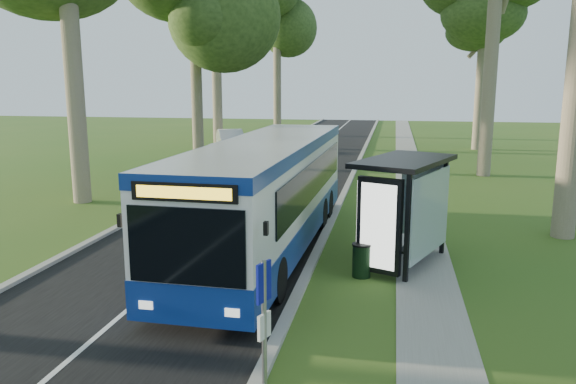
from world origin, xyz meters
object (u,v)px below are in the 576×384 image
bus_shelter (410,193)px  litter_bin (362,260)px  car_white (217,153)px  car_silver (231,141)px  bus_stop_sign (264,319)px  bus (267,195)px

bus_shelter → litter_bin: bus_shelter is taller
bus_shelter → litter_bin: size_ratio=4.34×
car_white → car_silver: car_silver is taller
bus_stop_sign → bus_shelter: (2.22, 7.19, 0.54)m
car_silver → bus_shelter: bearing=-86.2°
litter_bin → car_silver: 26.26m
bus → car_silver: 23.64m
bus → bus_stop_sign: bus is taller
litter_bin → car_silver: car_silver is taller
litter_bin → car_white: car_white is taller
bus_stop_sign → bus_shelter: 7.54m
bus_shelter → bus_stop_sign: bearing=-84.9°
bus → litter_bin: (2.83, -1.72, -1.24)m
car_white → car_silver: 5.60m
car_white → litter_bin: bearing=-55.8°
bus → car_white: 18.18m
litter_bin → car_silver: bearing=113.6°
bus → litter_bin: bus is taller
bus → litter_bin: bearing=-29.8°
bus → bus_shelter: bearing=-10.3°
bus_shelter → car_silver: size_ratio=0.79×
car_silver → car_white: bearing=-104.9°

